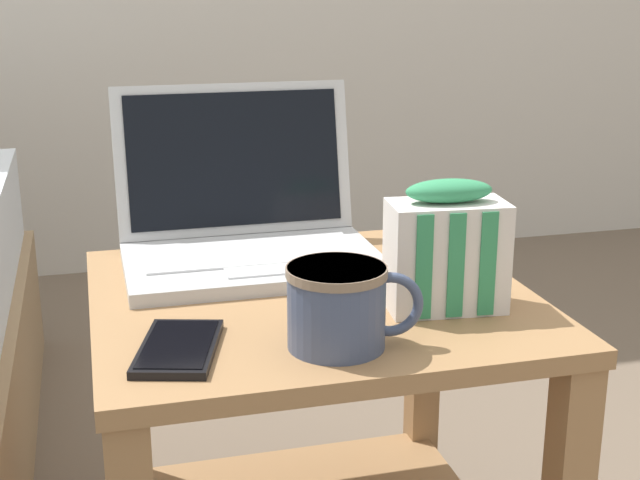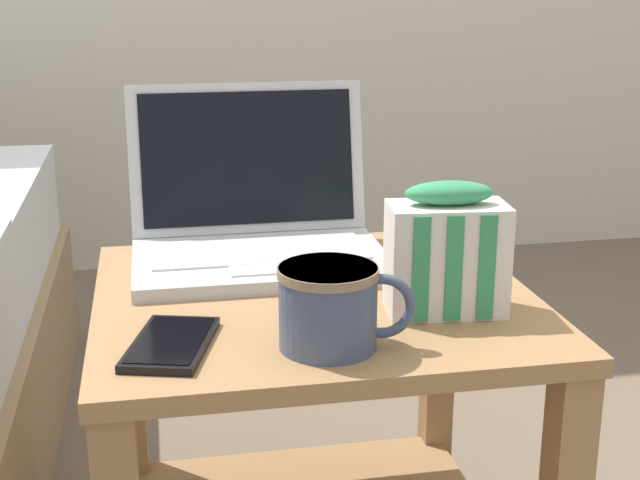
# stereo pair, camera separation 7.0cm
# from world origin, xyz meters

# --- Properties ---
(bedside_table) EXTENTS (0.53, 0.50, 0.47)m
(bedside_table) POSITION_xyz_m (0.00, 0.00, 0.30)
(bedside_table) COLOR #997047
(bedside_table) RESTS_ON ground_plane
(laptop) EXTENTS (0.34, 0.27, 0.23)m
(laptop) POSITION_xyz_m (-0.05, 0.16, 0.52)
(laptop) COLOR #B7BABC
(laptop) RESTS_ON bedside_table
(mug_front_left) EXTENTS (0.14, 0.11, 0.09)m
(mug_front_left) POSITION_xyz_m (-0.01, -0.16, 0.52)
(mug_front_left) COLOR #3F4C6B
(mug_front_left) RESTS_ON bedside_table
(snack_bag) EXTENTS (0.14, 0.08, 0.16)m
(snack_bag) POSITION_xyz_m (0.14, -0.09, 0.54)
(snack_bag) COLOR silver
(snack_bag) RESTS_ON bedside_table
(cell_phone) EXTENTS (0.11, 0.15, 0.01)m
(cell_phone) POSITION_xyz_m (-0.18, -0.14, 0.48)
(cell_phone) COLOR black
(cell_phone) RESTS_ON bedside_table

